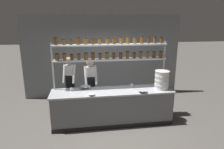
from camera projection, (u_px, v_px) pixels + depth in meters
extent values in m
plane|color=#5B5651|center=(112.00, 122.00, 5.50)|extent=(40.00, 40.00, 0.00)
cube|color=gray|center=(103.00, 56.00, 7.20)|extent=(5.61, 0.12, 2.92)
cube|color=slate|center=(112.00, 107.00, 5.38)|extent=(3.15, 0.72, 0.88)
cube|color=#B7BABF|center=(112.00, 91.00, 5.26)|extent=(3.21, 0.76, 0.04)
cube|color=black|center=(115.00, 127.00, 5.13)|extent=(3.15, 0.03, 0.10)
cylinder|color=#B7BABF|center=(54.00, 84.00, 5.31)|extent=(0.04, 0.04, 2.16)
cylinder|color=#B7BABF|center=(163.00, 79.00, 5.75)|extent=(0.04, 0.04, 2.16)
cube|color=#B7BABF|center=(111.00, 60.00, 5.37)|extent=(3.05, 0.28, 0.04)
cylinder|color=brown|center=(57.00, 57.00, 5.15)|extent=(0.10, 0.10, 0.16)
cylinder|color=black|center=(57.00, 54.00, 5.12)|extent=(0.10, 0.10, 0.02)
cylinder|color=brown|center=(64.00, 57.00, 5.17)|extent=(0.09, 0.09, 0.16)
cylinder|color=black|center=(64.00, 54.00, 5.15)|extent=(0.09, 0.09, 0.02)
cylinder|color=#513314|center=(72.00, 57.00, 5.20)|extent=(0.08, 0.08, 0.14)
cylinder|color=black|center=(72.00, 54.00, 5.18)|extent=(0.08, 0.08, 0.02)
cylinder|color=brown|center=(79.00, 57.00, 5.23)|extent=(0.08, 0.08, 0.15)
cylinder|color=black|center=(79.00, 54.00, 5.21)|extent=(0.08, 0.08, 0.02)
cylinder|color=brown|center=(86.00, 57.00, 5.25)|extent=(0.10, 0.10, 0.16)
cylinder|color=black|center=(86.00, 53.00, 5.23)|extent=(0.10, 0.10, 0.02)
cylinder|color=#513314|center=(93.00, 56.00, 5.28)|extent=(0.09, 0.09, 0.17)
cylinder|color=black|center=(93.00, 53.00, 5.25)|extent=(0.10, 0.10, 0.02)
cylinder|color=brown|center=(100.00, 56.00, 5.31)|extent=(0.08, 0.08, 0.15)
cylinder|color=black|center=(100.00, 53.00, 5.29)|extent=(0.08, 0.08, 0.02)
cylinder|color=brown|center=(107.00, 56.00, 5.33)|extent=(0.09, 0.09, 0.16)
cylinder|color=black|center=(107.00, 53.00, 5.31)|extent=(0.09, 0.09, 0.02)
cylinder|color=#513314|center=(114.00, 56.00, 5.36)|extent=(0.09, 0.09, 0.14)
cylinder|color=black|center=(114.00, 53.00, 5.34)|extent=(0.09, 0.09, 0.02)
cylinder|color=#513314|center=(121.00, 56.00, 5.39)|extent=(0.09, 0.09, 0.14)
cylinder|color=black|center=(121.00, 53.00, 5.37)|extent=(0.09, 0.09, 0.02)
cylinder|color=brown|center=(127.00, 55.00, 5.41)|extent=(0.08, 0.08, 0.18)
cylinder|color=black|center=(127.00, 52.00, 5.39)|extent=(0.08, 0.08, 0.02)
cylinder|color=#513314|center=(134.00, 56.00, 5.44)|extent=(0.08, 0.08, 0.15)
cylinder|color=black|center=(134.00, 53.00, 5.42)|extent=(0.08, 0.08, 0.02)
cylinder|color=brown|center=(141.00, 55.00, 5.47)|extent=(0.10, 0.10, 0.17)
cylinder|color=black|center=(141.00, 52.00, 5.44)|extent=(0.10, 0.10, 0.02)
cylinder|color=brown|center=(148.00, 55.00, 5.50)|extent=(0.08, 0.08, 0.16)
cylinder|color=black|center=(148.00, 52.00, 5.47)|extent=(0.08, 0.08, 0.02)
cylinder|color=#513314|center=(154.00, 55.00, 5.52)|extent=(0.09, 0.09, 0.16)
cylinder|color=black|center=(154.00, 52.00, 5.50)|extent=(0.10, 0.10, 0.02)
cylinder|color=brown|center=(161.00, 55.00, 5.55)|extent=(0.10, 0.10, 0.16)
cylinder|color=black|center=(161.00, 52.00, 5.53)|extent=(0.10, 0.10, 0.02)
cube|color=#B7BABF|center=(111.00, 45.00, 5.27)|extent=(3.05, 0.28, 0.04)
cylinder|color=#513314|center=(56.00, 42.00, 5.04)|extent=(0.09, 0.09, 0.18)
cylinder|color=black|center=(55.00, 38.00, 5.01)|extent=(0.09, 0.09, 0.02)
cylinder|color=brown|center=(64.00, 42.00, 5.07)|extent=(0.09, 0.09, 0.14)
cylinder|color=black|center=(63.00, 39.00, 5.05)|extent=(0.09, 0.09, 0.02)
cylinder|color=#513314|center=(71.00, 42.00, 5.10)|extent=(0.08, 0.08, 0.14)
cylinder|color=black|center=(71.00, 39.00, 5.08)|extent=(0.08, 0.08, 0.02)
cylinder|color=#513314|center=(78.00, 41.00, 5.12)|extent=(0.10, 0.10, 0.18)
cylinder|color=black|center=(78.00, 37.00, 5.09)|extent=(0.10, 0.10, 0.02)
cylinder|color=brown|center=(85.00, 42.00, 5.15)|extent=(0.10, 0.10, 0.16)
cylinder|color=black|center=(85.00, 38.00, 5.13)|extent=(0.10, 0.10, 0.02)
cylinder|color=#513314|center=(93.00, 42.00, 5.18)|extent=(0.09, 0.09, 0.15)
cylinder|color=black|center=(93.00, 38.00, 5.16)|extent=(0.09, 0.09, 0.02)
cylinder|color=brown|center=(100.00, 42.00, 5.20)|extent=(0.09, 0.09, 0.15)
cylinder|color=black|center=(100.00, 38.00, 5.18)|extent=(0.10, 0.10, 0.02)
cylinder|color=brown|center=(107.00, 42.00, 5.23)|extent=(0.09, 0.09, 0.14)
cylinder|color=black|center=(107.00, 38.00, 5.21)|extent=(0.09, 0.09, 0.02)
cylinder|color=brown|center=(114.00, 41.00, 5.26)|extent=(0.09, 0.09, 0.15)
cylinder|color=black|center=(114.00, 38.00, 5.24)|extent=(0.10, 0.10, 0.02)
cylinder|color=brown|center=(121.00, 41.00, 5.28)|extent=(0.10, 0.10, 0.17)
cylinder|color=black|center=(121.00, 37.00, 5.26)|extent=(0.10, 0.10, 0.02)
cylinder|color=brown|center=(128.00, 41.00, 5.31)|extent=(0.09, 0.09, 0.18)
cylinder|color=black|center=(128.00, 37.00, 5.28)|extent=(0.09, 0.09, 0.02)
cylinder|color=brown|center=(135.00, 41.00, 5.34)|extent=(0.09, 0.09, 0.15)
cylinder|color=black|center=(135.00, 38.00, 5.32)|extent=(0.10, 0.10, 0.02)
cylinder|color=brown|center=(142.00, 40.00, 5.36)|extent=(0.10, 0.10, 0.18)
cylinder|color=black|center=(142.00, 37.00, 5.34)|extent=(0.10, 0.10, 0.02)
cylinder|color=#513314|center=(148.00, 40.00, 5.39)|extent=(0.08, 0.08, 0.16)
cylinder|color=black|center=(148.00, 37.00, 5.37)|extent=(0.09, 0.09, 0.02)
cylinder|color=brown|center=(155.00, 40.00, 5.42)|extent=(0.09, 0.09, 0.17)
cylinder|color=black|center=(155.00, 37.00, 5.39)|extent=(0.09, 0.09, 0.02)
cylinder|color=brown|center=(161.00, 41.00, 5.45)|extent=(0.09, 0.09, 0.14)
cylinder|color=black|center=(161.00, 38.00, 5.43)|extent=(0.09, 0.09, 0.02)
cylinder|color=black|center=(68.00, 99.00, 6.01)|extent=(0.11, 0.11, 0.82)
cylinder|color=black|center=(74.00, 99.00, 6.00)|extent=(0.11, 0.11, 0.82)
cube|color=black|center=(70.00, 81.00, 5.85)|extent=(0.25, 0.22, 0.36)
cube|color=white|center=(69.00, 70.00, 5.77)|extent=(0.26, 0.23, 0.29)
sphere|color=#A37A5B|center=(69.00, 61.00, 5.70)|extent=(0.22, 0.22, 0.22)
cylinder|color=white|center=(64.00, 74.00, 5.75)|extent=(0.12, 0.26, 0.54)
cylinder|color=white|center=(74.00, 74.00, 5.73)|extent=(0.12, 0.26, 0.54)
cylinder|color=black|center=(88.00, 101.00, 5.90)|extent=(0.11, 0.11, 0.81)
cylinder|color=black|center=(94.00, 100.00, 5.94)|extent=(0.11, 0.11, 0.81)
cube|color=black|center=(91.00, 82.00, 5.77)|extent=(0.24, 0.19, 0.35)
cube|color=white|center=(90.00, 71.00, 5.68)|extent=(0.24, 0.20, 0.29)
sphere|color=tan|center=(90.00, 62.00, 5.61)|extent=(0.21, 0.21, 0.21)
cylinder|color=white|center=(86.00, 76.00, 5.62)|extent=(0.10, 0.25, 0.53)
cylinder|color=white|center=(96.00, 75.00, 5.69)|extent=(0.10, 0.25, 0.53)
cylinder|color=white|center=(161.00, 87.00, 5.39)|extent=(0.36, 0.36, 0.11)
cylinder|color=silver|center=(161.00, 84.00, 5.37)|extent=(0.39, 0.39, 0.01)
cylinder|color=white|center=(162.00, 82.00, 5.35)|extent=(0.36, 0.36, 0.11)
cylinder|color=silver|center=(162.00, 80.00, 5.34)|extent=(0.39, 0.39, 0.01)
cylinder|color=white|center=(162.00, 78.00, 5.32)|extent=(0.36, 0.36, 0.11)
cylinder|color=silver|center=(162.00, 76.00, 5.31)|extent=(0.39, 0.39, 0.01)
cylinder|color=white|center=(162.00, 73.00, 5.29)|extent=(0.36, 0.36, 0.11)
cylinder|color=silver|center=(162.00, 71.00, 5.27)|extent=(0.39, 0.39, 0.01)
cylinder|color=#B2B7BC|center=(143.00, 92.00, 5.11)|extent=(0.11, 0.11, 0.01)
cone|color=#B2B7BC|center=(143.00, 91.00, 5.10)|extent=(0.24, 0.24, 0.07)
cylinder|color=silver|center=(92.00, 95.00, 4.90)|extent=(0.08, 0.08, 0.01)
cone|color=silver|center=(92.00, 95.00, 4.89)|extent=(0.17, 0.17, 0.05)
cylinder|color=silver|center=(86.00, 89.00, 5.38)|extent=(0.12, 0.12, 0.01)
cone|color=silver|center=(86.00, 88.00, 5.37)|extent=(0.27, 0.27, 0.07)
cylinder|color=silver|center=(132.00, 85.00, 5.51)|extent=(0.08, 0.08, 0.10)
cylinder|color=silver|center=(72.00, 89.00, 5.20)|extent=(0.08, 0.08, 0.09)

